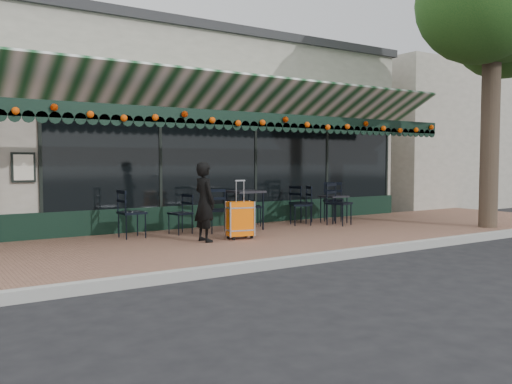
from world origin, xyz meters
TOP-DOWN VIEW (x-y plane):
  - ground at (0.00, 0.00)m, footprint 80.00×80.00m
  - sidewalk at (0.00, 2.00)m, footprint 18.00×4.00m
  - curb at (0.00, -0.08)m, footprint 18.00×0.16m
  - restaurant_building at (0.00, 7.84)m, footprint 12.00×9.60m
  - neighbor_building_right at (13.00, 8.00)m, footprint 12.00×8.00m
  - woman at (-0.99, 2.02)m, footprint 0.37×0.55m
  - suitcase at (-0.28, 1.95)m, footprint 0.52×0.36m
  - cafe_table_a at (2.98, 2.98)m, footprint 0.52×0.52m
  - cafe_table_b at (0.57, 3.12)m, footprint 0.68×0.68m
  - chair_a_left at (2.06, 3.08)m, footprint 0.59×0.59m
  - chair_a_right at (2.46, 3.58)m, footprint 0.49×0.49m
  - chair_a_front at (2.79, 2.58)m, footprint 0.62×0.62m
  - chair_a_extra at (3.28, 3.33)m, footprint 0.69×0.69m
  - chair_b_left at (-0.91, 3.21)m, footprint 0.47×0.47m
  - chair_b_right at (1.03, 3.56)m, footprint 0.56×0.56m
  - chair_b_front at (-0.17, 2.96)m, footprint 0.55×0.55m
  - chair_solo at (-1.92, 3.22)m, footprint 0.48×0.48m
  - street_tree at (5.55, 0.56)m, footprint 3.67×3.18m

SIDE VIEW (x-z plane):
  - ground at x=0.00m, z-range 0.00..0.00m
  - sidewalk at x=0.00m, z-range 0.00..0.15m
  - curb at x=0.00m, z-range 0.00..0.15m
  - suitcase at x=-0.28m, z-range -0.03..1.07m
  - chair_b_left at x=-0.91m, z-range 0.15..0.96m
  - chair_b_right at x=1.03m, z-range 0.15..1.00m
  - chair_a_right at x=2.46m, z-range 0.15..1.04m
  - chair_b_front at x=-0.17m, z-range 0.15..1.05m
  - chair_a_left at x=2.06m, z-range 0.15..1.06m
  - chair_solo at x=-1.92m, z-range 0.15..1.09m
  - chair_a_front at x=2.79m, z-range 0.15..1.13m
  - chair_a_extra at x=3.28m, z-range 0.15..1.13m
  - cafe_table_a at x=2.98m, z-range 0.41..1.05m
  - woman at x=-0.99m, z-range 0.15..1.60m
  - cafe_table_b at x=0.57m, z-range 0.48..1.32m
  - restaurant_building at x=0.00m, z-range 0.02..4.52m
  - neighbor_building_right at x=13.00m, z-range 0.00..4.80m
  - street_tree at x=5.55m, z-range 1.72..8.47m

